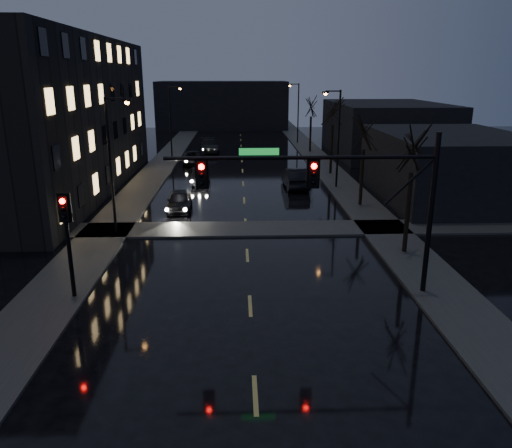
{
  "coord_description": "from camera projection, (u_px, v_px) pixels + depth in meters",
  "views": [
    {
      "loc": [
        -0.45,
        -10.8,
        9.22
      ],
      "look_at": [
        0.28,
        9.13,
        3.2
      ],
      "focal_mm": 35.0,
      "sensor_mm": 36.0,
      "label": 1
    }
  ],
  "objects": [
    {
      "name": "tree_far",
      "position": [
        311.0,
        101.0,
        59.39
      ],
      "size": [
        3.43,
        3.43,
        7.88
      ],
      "color": "black",
      "rests_on": "ground"
    },
    {
      "name": "oncoming_car_b",
      "position": [
        201.0,
        176.0,
        43.53
      ],
      "size": [
        1.44,
        4.14,
        1.36
      ],
      "primitive_type": "imported",
      "rotation": [
        0.0,
        0.0,
        0.0
      ],
      "color": "black",
      "rests_on": "ground"
    },
    {
      "name": "tree_mid_b",
      "position": [
        333.0,
        103.0,
        45.84
      ],
      "size": [
        3.74,
        3.74,
        8.59
      ],
      "color": "black",
      "rests_on": "ground"
    },
    {
      "name": "tree_mid_a",
      "position": [
        365.0,
        125.0,
        34.59
      ],
      "size": [
        3.3,
        3.3,
        7.58
      ],
      "color": "black",
      "rests_on": "ground"
    },
    {
      "name": "oncoming_car_a",
      "position": [
        180.0,
        201.0,
        34.87
      ],
      "size": [
        1.86,
        4.23,
        1.42
      ],
      "primitive_type": "imported",
      "rotation": [
        0.0,
        0.0,
        0.05
      ],
      "color": "black",
      "rests_on": "ground"
    },
    {
      "name": "commercial_right_near",
      "position": [
        449.0,
        166.0,
        37.71
      ],
      "size": [
        10.0,
        14.0,
        5.0
      ],
      "primitive_type": "cube",
      "color": "black",
      "rests_on": "ground"
    },
    {
      "name": "signal_mast",
      "position": [
        343.0,
        185.0,
        20.35
      ],
      "size": [
        11.11,
        0.41,
        7.0
      ],
      "color": "black",
      "rests_on": "ground"
    },
    {
      "name": "tree_near",
      "position": [
        415.0,
        136.0,
        24.91
      ],
      "size": [
        3.52,
        3.52,
        8.08
      ],
      "color": "black",
      "rests_on": "ground"
    },
    {
      "name": "streetlight_l_far",
      "position": [
        172.0,
        116.0,
        54.42
      ],
      "size": [
        1.53,
        0.28,
        8.0
      ],
      "color": "black",
      "rests_on": "ground"
    },
    {
      "name": "ground",
      "position": [
        258.0,
        442.0,
        13.01
      ],
      "size": [
        160.0,
        160.0,
        0.0
      ],
      "primitive_type": "plane",
      "color": "black",
      "rests_on": "ground"
    },
    {
      "name": "signal_pole_left",
      "position": [
        67.0,
        231.0,
        20.48
      ],
      "size": [
        0.35,
        0.41,
        4.53
      ],
      "color": "black",
      "rests_on": "ground"
    },
    {
      "name": "sidewalk_cross",
      "position": [
        246.0,
        229.0,
        30.7
      ],
      "size": [
        40.0,
        3.0,
        0.12
      ],
      "primitive_type": "cube",
      "color": "#2D2D2B",
      "rests_on": "ground"
    },
    {
      "name": "commercial_right_far",
      "position": [
        386.0,
        129.0,
        58.66
      ],
      "size": [
        12.0,
        18.0,
        6.0
      ],
      "primitive_type": "cube",
      "color": "black",
      "rests_on": "ground"
    },
    {
      "name": "sidewalk_right",
      "position": [
        333.0,
        176.0,
        46.78
      ],
      "size": [
        3.0,
        140.0,
        0.12
      ],
      "primitive_type": "cube",
      "color": "#2D2D2B",
      "rests_on": "ground"
    },
    {
      "name": "streetlight_r_far",
      "position": [
        297.0,
        108.0,
        67.39
      ],
      "size": [
        1.53,
        0.28,
        8.0
      ],
      "color": "black",
      "rests_on": "ground"
    },
    {
      "name": "apartment_block",
      "position": [
        34.0,
        116.0,
        39.4
      ],
      "size": [
        12.0,
        30.0,
        12.0
      ],
      "primitive_type": "cube",
      "color": "black",
      "rests_on": "ground"
    },
    {
      "name": "lead_car",
      "position": [
        295.0,
        178.0,
        41.86
      ],
      "size": [
        1.99,
        5.15,
        1.67
      ],
      "primitive_type": "imported",
      "rotation": [
        0.0,
        0.0,
        3.18
      ],
      "color": "black",
      "rests_on": "ground"
    },
    {
      "name": "sidewalk_left",
      "position": [
        151.0,
        177.0,
        46.18
      ],
      "size": [
        3.0,
        140.0,
        0.12
      ],
      "primitive_type": "cube",
      "color": "#2D2D2B",
      "rests_on": "ground"
    },
    {
      "name": "far_block",
      "position": [
        223.0,
        105.0,
        86.38
      ],
      "size": [
        22.0,
        10.0,
        8.0
      ],
      "primitive_type": "cube",
      "color": "black",
      "rests_on": "ground"
    },
    {
      "name": "streetlight_r_mid",
      "position": [
        336.0,
        131.0,
        40.6
      ],
      "size": [
        1.53,
        0.28,
        8.0
      ],
      "color": "black",
      "rests_on": "ground"
    },
    {
      "name": "oncoming_car_d",
      "position": [
        209.0,
        146.0,
        61.06
      ],
      "size": [
        2.78,
        5.57,
        1.56
      ],
      "primitive_type": "imported",
      "rotation": [
        0.0,
        0.0,
        0.12
      ],
      "color": "black",
      "rests_on": "ground"
    },
    {
      "name": "oncoming_car_c",
      "position": [
        194.0,
        158.0,
        52.89
      ],
      "size": [
        2.47,
        4.96,
        1.35
      ],
      "primitive_type": "imported",
      "rotation": [
        0.0,
        0.0,
        0.05
      ],
      "color": "black",
      "rests_on": "ground"
    },
    {
      "name": "streetlight_l_near",
      "position": [
        113.0,
        155.0,
        28.59
      ],
      "size": [
        1.53,
        0.28,
        8.0
      ],
      "color": "black",
      "rests_on": "ground"
    }
  ]
}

